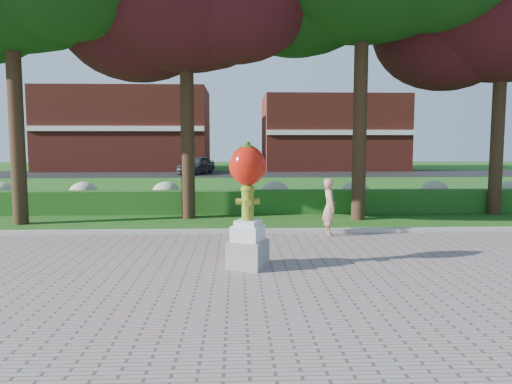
% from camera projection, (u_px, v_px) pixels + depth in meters
% --- Properties ---
extents(ground, '(100.00, 100.00, 0.00)m').
position_uv_depth(ground, '(256.00, 261.00, 10.52)').
color(ground, '#195214').
rests_on(ground, ground).
extents(walkway, '(40.00, 14.00, 0.04)m').
position_uv_depth(walkway, '(268.00, 333.00, 6.54)').
color(walkway, gray).
rests_on(walkway, ground).
extents(curb, '(40.00, 0.18, 0.15)m').
position_uv_depth(curb, '(252.00, 232.00, 13.49)').
color(curb, '#ADADA5').
rests_on(curb, ground).
extents(lawn_hedge, '(24.00, 0.70, 0.80)m').
position_uv_depth(lawn_hedge, '(249.00, 202.00, 17.44)').
color(lawn_hedge, '#1E4914').
rests_on(lawn_hedge, ground).
extents(hydrangea_row, '(20.10, 1.10, 0.99)m').
position_uv_depth(hydrangea_row, '(263.00, 194.00, 18.44)').
color(hydrangea_row, '#A0AC83').
rests_on(hydrangea_row, ground).
extents(street, '(50.00, 8.00, 0.02)m').
position_uv_depth(street, '(242.00, 174.00, 38.35)').
color(street, black).
rests_on(street, ground).
extents(building_left, '(14.00, 8.00, 7.00)m').
position_uv_depth(building_left, '(127.00, 130.00, 43.58)').
color(building_left, maroon).
rests_on(building_left, ground).
extents(building_right, '(12.00, 8.00, 6.40)m').
position_uv_depth(building_right, '(331.00, 133.00, 44.29)').
color(building_right, maroon).
rests_on(building_right, ground).
extents(tree_far_right, '(7.88, 6.72, 10.21)m').
position_uv_depth(tree_far_right, '(500.00, 7.00, 16.66)').
color(tree_far_right, black).
rests_on(tree_far_right, ground).
extents(hydrant_sculpture, '(0.88, 0.88, 2.46)m').
position_uv_depth(hydrant_sculpture, '(248.00, 202.00, 9.68)').
color(hydrant_sculpture, gray).
rests_on(hydrant_sculpture, walkway).
extents(woman, '(0.40, 0.58, 1.51)m').
position_uv_depth(woman, '(329.00, 207.00, 13.10)').
color(woman, tan).
rests_on(woman, walkway).
extents(parked_car, '(2.97, 4.43, 1.40)m').
position_uv_depth(parked_car, '(196.00, 165.00, 37.79)').
color(parked_car, '#3B3E42').
rests_on(parked_car, street).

